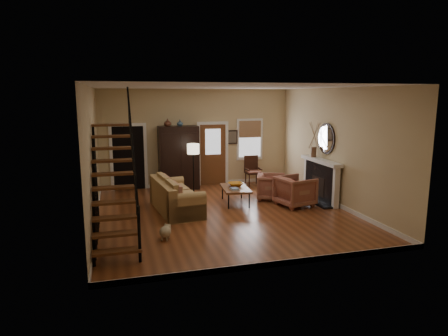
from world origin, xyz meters
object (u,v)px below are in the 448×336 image
object	(u,v)px
armchair_left	(295,191)
coffee_table	(235,195)
armchair_right	(271,187)
floor_lamp	(193,170)
armoire	(179,158)
sofa	(176,196)
side_chair	(253,171)

from	to	relation	value
armchair_left	coffee_table	bearing A→B (deg)	52.58
armchair_right	floor_lamp	xyz separation A→B (m)	(-2.15, 1.09, 0.43)
armchair_right	floor_lamp	distance (m)	2.45
armoire	coffee_table	world-z (taller)	armoire
armoire	sofa	xyz separation A→B (m)	(-0.49, -2.57, -0.63)
armchair_left	armchair_right	world-z (taller)	armchair_left
armchair_left	floor_lamp	size ratio (longest dim) A/B	0.58
armoire	sofa	distance (m)	2.69
armchair_left	side_chair	xyz separation A→B (m)	(-0.27, 2.79, 0.08)
armoire	floor_lamp	bearing A→B (deg)	-74.13
coffee_table	armchair_right	size ratio (longest dim) A/B	1.49
armoire	armchair_left	world-z (taller)	armoire
sofa	armchair_left	distance (m)	3.34
coffee_table	floor_lamp	distance (m)	1.69
coffee_table	side_chair	bearing A→B (deg)	58.44
sofa	armchair_left	world-z (taller)	armchair_left
sofa	armchair_right	world-z (taller)	sofa
armoire	armchair_right	bearing A→B (deg)	-40.97
coffee_table	armchair_left	world-z (taller)	armchair_left
armchair_left	floor_lamp	distance (m)	3.21
armchair_left	floor_lamp	world-z (taller)	floor_lamp
floor_lamp	side_chair	size ratio (longest dim) A/B	1.59
armchair_right	floor_lamp	size ratio (longest dim) A/B	0.52
side_chair	coffee_table	bearing A→B (deg)	-121.56
floor_lamp	side_chair	xyz separation A→B (m)	(2.26, 0.83, -0.30)
floor_lamp	armoire	bearing A→B (deg)	105.87
armoire	armchair_right	xyz separation A→B (m)	(2.45, -2.13, -0.67)
coffee_table	armchair_left	bearing A→B (deg)	-24.38
armoire	sofa	bearing A→B (deg)	-100.85
coffee_table	armchair_right	bearing A→B (deg)	7.63
armoire	side_chair	world-z (taller)	armoire
armchair_left	armchair_right	distance (m)	0.94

